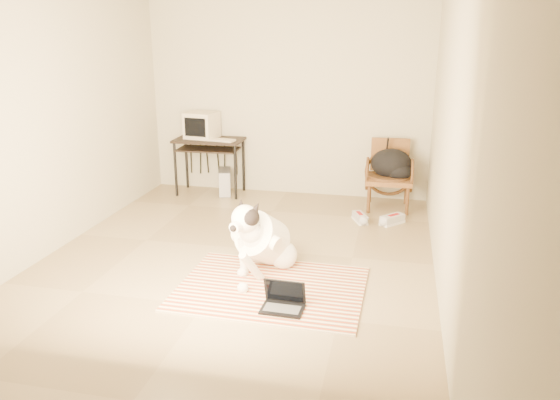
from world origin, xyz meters
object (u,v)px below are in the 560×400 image
(rattan_chair, at_px, (389,174))
(backpack, at_px, (393,165))
(dog, at_px, (262,240))
(pc_tower, at_px, (225,182))
(computer_desk, at_px, (209,147))
(laptop, at_px, (283,302))
(crt_monitor, at_px, (202,125))

(rattan_chair, bearing_deg, backpack, -48.22)
(dog, xyz_separation_m, rattan_chair, (1.14, 2.37, 0.12))
(pc_tower, bearing_deg, computer_desk, -177.63)
(rattan_chair, bearing_deg, computer_desk, 177.92)
(dog, distance_m, pc_tower, 2.75)
(dog, bearing_deg, pc_tower, 115.73)
(laptop, height_order, rattan_chair, rattan_chair)
(rattan_chair, bearing_deg, laptop, -104.08)
(pc_tower, bearing_deg, crt_monitor, 170.30)
(backpack, bearing_deg, rattan_chair, 131.78)
(rattan_chair, xyz_separation_m, backpack, (0.04, -0.04, 0.14))
(laptop, bearing_deg, crt_monitor, 120.20)
(dog, bearing_deg, computer_desk, 119.76)
(laptop, xyz_separation_m, pc_tower, (-1.56, 3.20, 0.10))
(laptop, bearing_deg, pc_tower, 115.94)
(dog, xyz_separation_m, backpack, (1.18, 2.33, 0.27))
(crt_monitor, bearing_deg, pc_tower, -9.70)
(laptop, xyz_separation_m, backpack, (0.82, 3.05, 0.51))
(dog, bearing_deg, rattan_chair, 64.27)
(computer_desk, xyz_separation_m, crt_monitor, (-0.12, 0.07, 0.30))
(crt_monitor, relative_size, rattan_chair, 0.51)
(computer_desk, distance_m, backpack, 2.60)
(computer_desk, bearing_deg, pc_tower, 2.37)
(dog, height_order, pc_tower, dog)
(dog, distance_m, backpack, 2.62)
(laptop, height_order, backpack, backpack)
(computer_desk, bearing_deg, dog, -60.24)
(dog, bearing_deg, crt_monitor, 121.17)
(computer_desk, bearing_deg, laptop, -60.92)
(pc_tower, height_order, backpack, backpack)
(computer_desk, relative_size, rattan_chair, 1.09)
(laptop, distance_m, pc_tower, 3.56)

